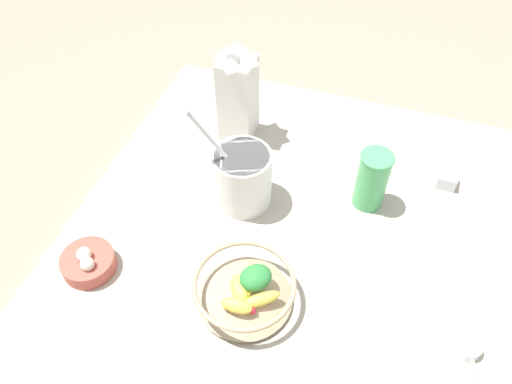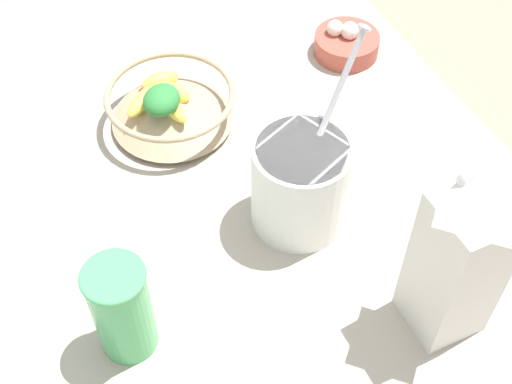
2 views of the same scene
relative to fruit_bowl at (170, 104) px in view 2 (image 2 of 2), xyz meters
name	(u,v)px [view 2 (image 2 of 2)]	position (x,y,z in m)	size (l,w,h in m)	color
ground_plane	(129,230)	(0.12, 0.14, -0.09)	(6.00, 6.00, 0.00)	gray
countertop	(127,221)	(0.12, 0.14, -0.06)	(1.13, 1.13, 0.05)	#B2A893
fruit_bowl	(170,104)	(0.00, 0.00, 0.00)	(0.20, 0.20, 0.09)	tan
milk_carton	(461,255)	(-0.18, 0.46, 0.09)	(0.08, 0.08, 0.27)	silver
yogurt_tub	(301,180)	(-0.09, 0.25, 0.04)	(0.17, 0.13, 0.27)	white
drinking_cup	(122,308)	(0.18, 0.33, 0.04)	(0.07, 0.07, 0.15)	#4CB266
garlic_bowl	(346,43)	(-0.33, -0.03, -0.02)	(0.11, 0.11, 0.06)	#B24C3D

